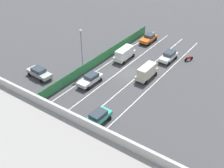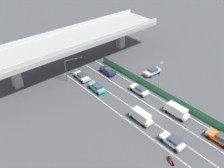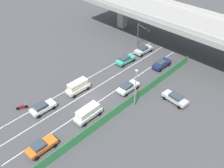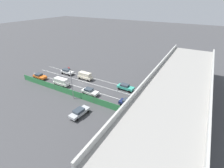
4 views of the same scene
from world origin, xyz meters
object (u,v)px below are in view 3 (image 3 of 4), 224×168
at_px(car_hatchback_white, 128,87).
at_px(car_van_cream, 78,86).
at_px(car_taxi_teal, 125,59).
at_px(street_lamp, 136,85).
at_px(car_sedan_white, 42,107).
at_px(car_taxi_orange, 41,146).
at_px(motorcycle, 22,107).
at_px(traffic_light, 142,32).
at_px(car_sedan_navy, 161,64).
at_px(parked_wagon_silver, 175,98).
at_px(traffic_cone, 140,89).
at_px(car_van_white, 88,112).
at_px(car_sedan_silver, 143,49).

distance_m(car_hatchback_white, car_van_cream, 9.09).
bearing_deg(car_van_cream, car_taxi_teal, 90.92).
bearing_deg(street_lamp, car_sedan_white, -131.08).
height_order(car_taxi_orange, motorcycle, car_taxi_orange).
distance_m(car_hatchback_white, car_taxi_teal, 9.53).
xyz_separation_m(car_sedan_white, traffic_light, (-1.57, 28.19, 3.16)).
bearing_deg(car_taxi_teal, car_sedan_navy, 30.94).
relative_size(parked_wagon_silver, traffic_cone, 6.44).
bearing_deg(car_taxi_orange, car_taxi_teal, 104.58).
bearing_deg(car_van_cream, car_taxi_orange, -62.41).
relative_size(car_hatchback_white, street_lamp, 0.61).
xyz_separation_m(car_hatchback_white, car_sedan_white, (-6.65, -14.00, 0.02)).
bearing_deg(car_taxi_teal, car_van_white, -68.27).
xyz_separation_m(motorcycle, street_lamp, (13.20, 13.73, 4.04)).
bearing_deg(car_sedan_silver, street_lamp, -56.64).
bearing_deg(car_sedan_navy, car_taxi_teal, -149.06).
xyz_separation_m(car_taxi_orange, car_sedan_silver, (-6.58, 31.71, 0.03)).
xyz_separation_m(car_taxi_teal, traffic_light, (-1.61, 7.33, 3.17)).
relative_size(motorcycle, street_lamp, 0.24).
height_order(car_van_white, parked_wagon_silver, car_van_white).
bearing_deg(parked_wagon_silver, car_van_cream, -145.97).
relative_size(car_van_cream, street_lamp, 0.63).
distance_m(motorcycle, traffic_light, 30.51).
relative_size(car_van_white, car_taxi_orange, 1.11).
distance_m(car_van_cream, traffic_cone, 11.31).
distance_m(car_van_cream, car_sedan_navy, 18.32).
bearing_deg(car_hatchback_white, car_van_white, -89.80).
relative_size(car_hatchback_white, car_taxi_teal, 0.98).
xyz_separation_m(car_taxi_teal, car_sedan_silver, (0.11, 6.01, -0.01)).
height_order(car_sedan_silver, traffic_light, traffic_light).
xyz_separation_m(car_sedan_white, car_van_white, (6.69, 4.18, 0.32)).
xyz_separation_m(parked_wagon_silver, street_lamp, (-4.50, -5.62, 3.59)).
height_order(car_van_white, car_sedan_silver, car_van_white).
height_order(car_taxi_teal, street_lamp, street_lamp).
bearing_deg(car_van_white, car_sedan_white, -147.97).
bearing_deg(traffic_cone, street_lamp, -63.31).
height_order(car_sedan_navy, traffic_light, traffic_light).
xyz_separation_m(car_van_white, parked_wagon_silver, (7.97, 13.09, -0.33)).
relative_size(car_van_white, traffic_light, 0.86).
xyz_separation_m(car_sedan_white, car_taxi_orange, (6.72, -4.84, -0.04)).
height_order(traffic_light, street_lamp, street_lamp).
distance_m(traffic_light, street_lamp, 20.28).
xyz_separation_m(car_taxi_orange, street_lamp, (3.44, 16.49, 3.63)).
bearing_deg(traffic_cone, car_sedan_silver, 125.42).
distance_m(car_van_cream, car_taxi_teal, 13.32).
xyz_separation_m(car_sedan_white, traffic_cone, (8.22, 15.52, -0.56)).
xyz_separation_m(car_van_cream, car_van_white, (6.43, -3.37, -0.03)).
distance_m(car_van_white, traffic_cone, 11.47).
relative_size(car_sedan_white, car_sedan_silver, 0.92).
bearing_deg(traffic_cone, car_taxi_orange, -94.21).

